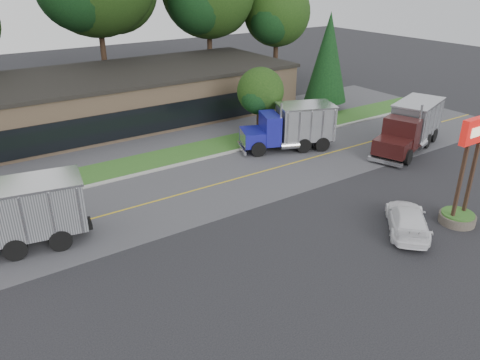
# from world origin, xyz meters

# --- Properties ---
(ground) EXTENTS (140.00, 140.00, 0.00)m
(ground) POSITION_xyz_m (0.00, 0.00, 0.00)
(ground) COLOR #2E2E33
(ground) RESTS_ON ground
(road) EXTENTS (60.00, 8.00, 0.02)m
(road) POSITION_xyz_m (0.00, 9.00, 0.00)
(road) COLOR slate
(road) RESTS_ON ground
(center_line) EXTENTS (60.00, 0.12, 0.01)m
(center_line) POSITION_xyz_m (0.00, 9.00, 0.00)
(center_line) COLOR gold
(center_line) RESTS_ON ground
(curb) EXTENTS (60.00, 0.30, 0.12)m
(curb) POSITION_xyz_m (0.00, 13.20, 0.00)
(curb) COLOR #9E9E99
(curb) RESTS_ON ground
(grass_verge) EXTENTS (60.00, 3.40, 0.03)m
(grass_verge) POSITION_xyz_m (0.00, 15.00, 0.00)
(grass_verge) COLOR #25591E
(grass_verge) RESTS_ON ground
(far_parking) EXTENTS (60.00, 7.00, 0.02)m
(far_parking) POSITION_xyz_m (0.00, 20.00, 0.00)
(far_parking) COLOR slate
(far_parking) RESTS_ON ground
(strip_mall) EXTENTS (32.00, 12.00, 4.00)m
(strip_mall) POSITION_xyz_m (2.00, 26.00, 2.00)
(strip_mall) COLOR #9E7E60
(strip_mall) RESTS_ON ground
(bilo_sign) EXTENTS (2.20, 1.90, 5.95)m
(bilo_sign) POSITION_xyz_m (10.50, -2.50, 2.02)
(bilo_sign) COLOR #6B6054
(bilo_sign) RESTS_ON ground
(tree_far_e) EXTENTS (8.24, 7.76, 11.76)m
(tree_far_e) POSITION_xyz_m (24.13, 31.10, 7.50)
(tree_far_e) COLOR #382619
(tree_far_e) RESTS_ON ground
(evergreen_right) EXTENTS (4.00, 4.00, 9.09)m
(evergreen_right) POSITION_xyz_m (20.00, 18.00, 4.99)
(evergreen_right) COLOR #382619
(evergreen_right) RESTS_ON ground
(tree_verge) EXTENTS (3.96, 3.72, 5.64)m
(tree_verge) POSITION_xyz_m (10.06, 15.05, 3.59)
(tree_verge) COLOR #382619
(tree_verge) RESTS_ON ground
(dump_truck_blue) EXTENTS (7.36, 4.86, 3.36)m
(dump_truck_blue) POSITION_xyz_m (10.46, 11.43, 1.80)
(dump_truck_blue) COLOR black
(dump_truck_blue) RESTS_ON ground
(dump_truck_maroon) EXTENTS (8.65, 5.04, 3.36)m
(dump_truck_maroon) POSITION_xyz_m (18.04, 6.58, 1.81)
(dump_truck_maroon) COLOR black
(dump_truck_maroon) RESTS_ON ground
(rally_car) EXTENTS (4.67, 4.66, 1.36)m
(rally_car) POSITION_xyz_m (7.50, -1.52, 0.68)
(rally_car) COLOR white
(rally_car) RESTS_ON ground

